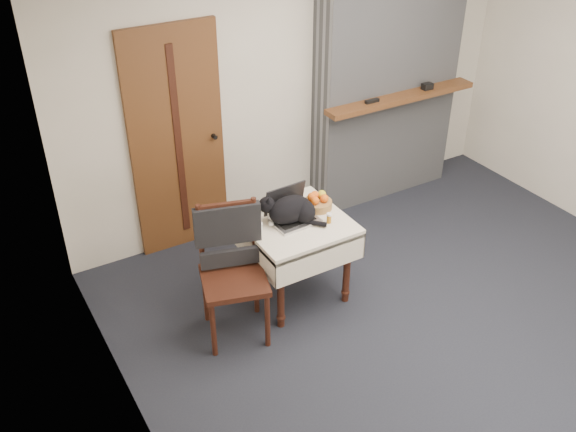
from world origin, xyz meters
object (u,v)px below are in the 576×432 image
(door, at_px, (177,143))
(laptop, at_px, (291,212))
(chair, at_px, (231,253))
(fruit_basket, at_px, (318,202))
(side_table, at_px, (295,232))
(pill_bottle, at_px, (329,218))
(cat, at_px, (291,210))
(cream_jar, at_px, (259,227))

(door, xyz_separation_m, laptop, (0.46, -1.11, -0.24))
(door, relative_size, chair, 1.92)
(chair, bearing_deg, fruit_basket, 26.86)
(side_table, distance_m, pill_bottle, 0.30)
(cat, distance_m, cream_jar, 0.28)
(door, bearing_deg, laptop, -67.59)
(door, relative_size, laptop, 5.53)
(fruit_basket, bearing_deg, chair, -169.43)
(door, relative_size, side_table, 2.56)
(laptop, relative_size, pill_bottle, 4.39)
(door, relative_size, pill_bottle, 24.24)
(laptop, bearing_deg, cream_jar, -177.33)
(cat, bearing_deg, pill_bottle, -7.80)
(cat, bearing_deg, fruit_basket, 39.07)
(door, distance_m, laptop, 1.22)
(cat, height_order, fruit_basket, cat)
(pill_bottle, relative_size, chair, 0.08)
(pill_bottle, height_order, chair, chair)
(cat, xyz_separation_m, fruit_basket, (0.29, 0.07, -0.06))
(laptop, height_order, cat, laptop)
(door, relative_size, cream_jar, 28.34)
(side_table, distance_m, fruit_basket, 0.31)
(door, xyz_separation_m, fruit_basket, (0.72, -1.07, -0.25))
(cream_jar, height_order, chair, chair)
(cream_jar, xyz_separation_m, pill_bottle, (0.52, -0.17, 0.01))
(door, bearing_deg, cat, -69.29)
(laptop, height_order, fruit_basket, laptop)
(door, distance_m, cat, 1.24)
(cream_jar, bearing_deg, door, 98.01)
(door, height_order, chair, door)
(cream_jar, bearing_deg, laptop, 5.40)
(pill_bottle, bearing_deg, door, 117.45)
(door, height_order, cream_jar, door)
(side_table, bearing_deg, pill_bottle, -38.20)
(cat, xyz_separation_m, pill_bottle, (0.24, -0.16, -0.07))
(laptop, bearing_deg, fruit_basket, 4.19)
(side_table, bearing_deg, fruit_basket, 14.97)
(pill_bottle, distance_m, fruit_basket, 0.23)
(laptop, relative_size, cat, 0.79)
(cat, bearing_deg, laptop, 85.62)
(pill_bottle, bearing_deg, chair, 174.90)
(cat, distance_m, fruit_basket, 0.30)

